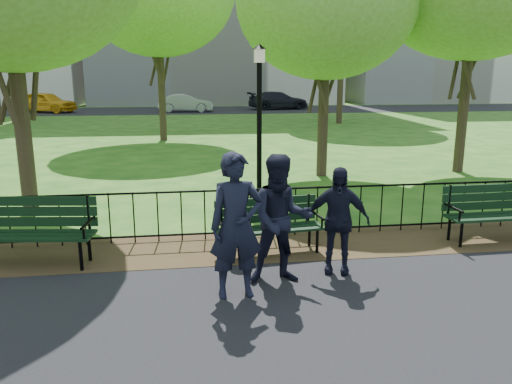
{
  "coord_description": "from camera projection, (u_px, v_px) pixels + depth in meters",
  "views": [
    {
      "loc": [
        -1.3,
        -6.35,
        2.82
      ],
      "look_at": [
        -0.18,
        1.5,
        0.95
      ],
      "focal_mm": 35.0,
      "sensor_mm": 36.0,
      "label": 1
    }
  ],
  "objects": [
    {
      "name": "ground",
      "position": [
        284.0,
        283.0,
        6.94
      ],
      "size": [
        120.0,
        120.0,
        0.0
      ],
      "primitive_type": "plane",
      "color": "#205616"
    },
    {
      "name": "dirt_strip",
      "position": [
        266.0,
        246.0,
        8.38
      ],
      "size": [
        60.0,
        1.6,
        0.01
      ],
      "primitive_type": "cube",
      "color": "#332714",
      "rests_on": "ground"
    },
    {
      "name": "far_street",
      "position": [
        200.0,
        110.0,
        40.66
      ],
      "size": [
        70.0,
        9.0,
        0.01
      ],
      "primitive_type": "cube",
      "color": "black",
      "rests_on": "ground"
    },
    {
      "name": "iron_fence",
      "position": [
        262.0,
        210.0,
        8.75
      ],
      "size": [
        24.06,
        0.06,
        1.0
      ],
      "color": "black",
      "rests_on": "ground"
    },
    {
      "name": "park_bench_main",
      "position": [
        259.0,
        220.0,
        7.88
      ],
      "size": [
        1.75,
        0.74,
        0.97
      ],
      "rotation": [
        0.0,
        0.0,
        0.13
      ],
      "color": "black",
      "rests_on": "ground"
    },
    {
      "name": "park_bench_left_a",
      "position": [
        29.0,
        224.0,
        7.49
      ],
      "size": [
        2.02,
        0.86,
        1.11
      ],
      "rotation": [
        0.0,
        0.0,
        -0.13
      ],
      "color": "black",
      "rests_on": "ground"
    },
    {
      "name": "park_bench_right_a",
      "position": [
        497.0,
        207.0,
        8.6
      ],
      "size": [
        1.87,
        0.61,
        1.05
      ],
      "rotation": [
        0.0,
        0.0,
        0.02
      ],
      "color": "black",
      "rests_on": "ground"
    },
    {
      "name": "lamppost",
      "position": [
        259.0,
        117.0,
        11.26
      ],
      "size": [
        0.31,
        0.31,
        3.48
      ],
      "color": "black",
      "rests_on": "ground"
    },
    {
      "name": "tree_near_e",
      "position": [
        327.0,
        1.0,
        13.25
      ],
      "size": [
        4.9,
        4.9,
        6.83
      ],
      "color": "#2D2116",
      "rests_on": "ground"
    },
    {
      "name": "person_left",
      "position": [
        236.0,
        226.0,
        6.31
      ],
      "size": [
        0.73,
        0.51,
        1.89
      ],
      "primitive_type": "imported",
      "rotation": [
        0.0,
        0.0,
        0.09
      ],
      "color": "black",
      "rests_on": "asphalt_path"
    },
    {
      "name": "person_mid",
      "position": [
        281.0,
        219.0,
        6.77
      ],
      "size": [
        0.88,
        0.47,
        1.79
      ],
      "primitive_type": "imported",
      "rotation": [
        0.0,
        0.0,
        -0.02
      ],
      "color": "black",
      "rests_on": "asphalt_path"
    },
    {
      "name": "person_right",
      "position": [
        337.0,
        220.0,
        7.14
      ],
      "size": [
        0.98,
        0.62,
        1.56
      ],
      "primitive_type": "imported",
      "rotation": [
        0.0,
        0.0,
        -0.29
      ],
      "color": "black",
      "rests_on": "asphalt_path"
    },
    {
      "name": "taxi",
      "position": [
        46.0,
        102.0,
        37.86
      ],
      "size": [
        4.95,
        3.51,
        1.56
      ],
      "primitive_type": "imported",
      "rotation": [
        0.0,
        0.0,
        1.16
      ],
      "color": "gold",
      "rests_on": "far_street"
    },
    {
      "name": "sedan_silver",
      "position": [
        185.0,
        103.0,
        38.44
      ],
      "size": [
        4.22,
        1.52,
        1.39
      ],
      "primitive_type": "imported",
      "rotation": [
        0.0,
        0.0,
        1.56
      ],
      "color": "#94979B",
      "rests_on": "far_street"
    },
    {
      "name": "sedan_dark",
      "position": [
        278.0,
        100.0,
        41.41
      ],
      "size": [
        5.2,
        2.57,
        1.45
      ],
      "primitive_type": "imported",
      "rotation": [
        0.0,
        0.0,
        1.68
      ],
      "color": "black",
      "rests_on": "far_street"
    }
  ]
}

